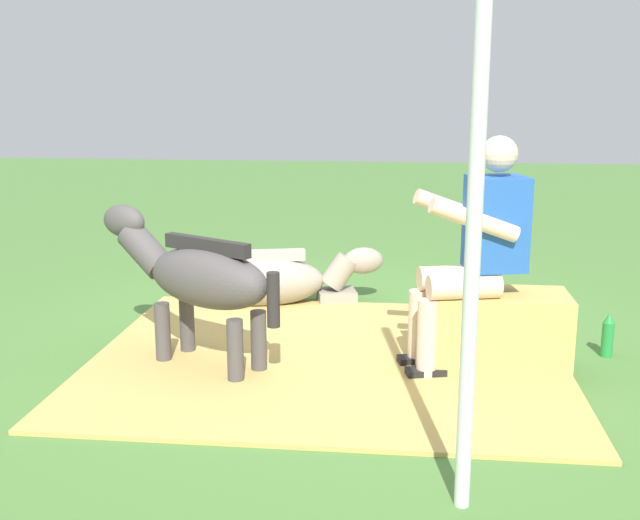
{
  "coord_description": "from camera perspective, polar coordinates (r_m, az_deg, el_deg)",
  "views": [
    {
      "loc": [
        -0.48,
        4.61,
        1.6
      ],
      "look_at": [
        0.03,
        0.03,
        0.55
      ],
      "focal_mm": 43.18,
      "sensor_mm": 36.0,
      "label": 1
    }
  ],
  "objects": [
    {
      "name": "hay_bale",
      "position": [
        4.52,
        13.14,
        -5.19
      ],
      "size": [
        0.76,
        0.41,
        0.46
      ],
      "primitive_type": "cube",
      "color": "tan",
      "rests_on": "ground"
    },
    {
      "name": "person_seated",
      "position": [
        4.35,
        11.43,
        1.09
      ],
      "size": [
        0.71,
        0.52,
        1.34
      ],
      "color": "beige",
      "rests_on": "ground"
    },
    {
      "name": "soda_bottle",
      "position": [
        4.96,
        20.54,
        -5.26
      ],
      "size": [
        0.07,
        0.07,
        0.27
      ],
      "color": "#268C3F",
      "rests_on": "ground"
    },
    {
      "name": "pony_lying",
      "position": [
        5.71,
        -3.12,
        -1.51
      ],
      "size": [
        1.36,
        0.6,
        0.42
      ],
      "color": "gray",
      "rests_on": "ground"
    },
    {
      "name": "pony_standing",
      "position": [
        4.45,
        -9.15,
        -1.19
      ],
      "size": [
        1.22,
        0.82,
        0.9
      ],
      "color": "#4C4747",
      "rests_on": "ground"
    },
    {
      "name": "ground_plane",
      "position": [
        4.91,
        0.35,
        -6.21
      ],
      "size": [
        24.0,
        24.0,
        0.0
      ],
      "primitive_type": "plane",
      "color": "#4C7A38"
    },
    {
      "name": "tent_pole_left",
      "position": [
        2.82,
        11.34,
        2.46
      ],
      "size": [
        0.06,
        0.06,
        2.21
      ],
      "primitive_type": "cylinder",
      "color": "silver",
      "rests_on": "ground"
    },
    {
      "name": "hay_patch",
      "position": [
        4.63,
        0.61,
        -7.25
      ],
      "size": [
        2.77,
        2.36,
        0.02
      ],
      "primitive_type": "cube",
      "color": "tan",
      "rests_on": "ground"
    }
  ]
}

